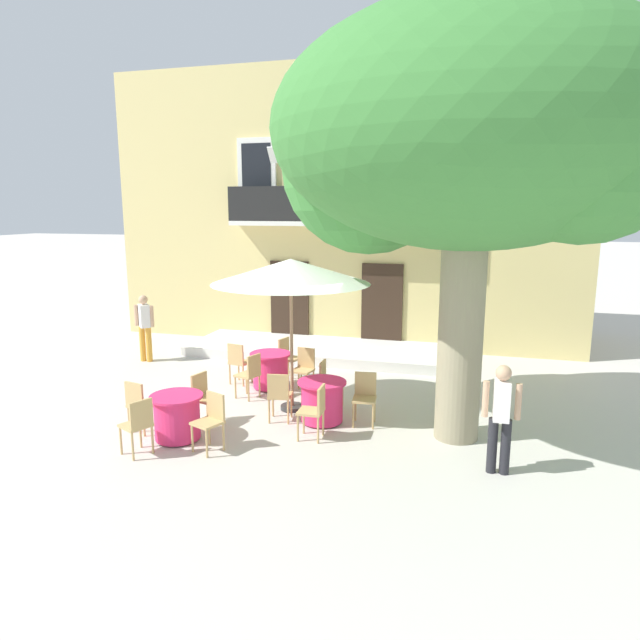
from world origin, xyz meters
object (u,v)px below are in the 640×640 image
at_px(cafe_chair_near_tree_1, 328,381).
at_px(cafe_chair_front_2, 138,423).
at_px(cafe_chair_middle_0, 238,360).
at_px(pedestrian_near_entrance, 501,413).
at_px(cafe_table_near_tree, 322,401).
at_px(cafe_table_front, 177,417).
at_px(cafe_chair_near_tree_3, 315,408).
at_px(cafe_umbrella, 291,272).
at_px(cafe_table_middle, 271,370).
at_px(cafe_chair_near_tree_0, 365,395).
at_px(cafe_chair_middle_2, 304,367).
at_px(cafe_chair_front_3, 211,418).
at_px(cafe_chair_near_tree_2, 279,393).
at_px(pedestrian_mid_plaza, 145,324).
at_px(cafe_chair_front_0, 204,395).
at_px(plane_tree, 464,139).
at_px(cafe_chair_middle_3, 288,355).
at_px(cafe_chair_front_1, 139,403).
at_px(cafe_chair_middle_1, 250,373).

xyz_separation_m(cafe_chair_near_tree_1, cafe_chair_front_2, (-2.24, -2.84, 0.00)).
bearing_deg(cafe_chair_middle_0, pedestrian_near_entrance, -28.29).
height_order(cafe_table_near_tree, cafe_table_front, same).
xyz_separation_m(cafe_chair_near_tree_3, cafe_umbrella, (-0.81, 1.22, 2.08)).
bearing_deg(cafe_table_middle, cafe_table_near_tree, -45.32).
height_order(cafe_table_near_tree, cafe_chair_near_tree_0, cafe_chair_near_tree_0).
bearing_deg(cafe_chair_middle_2, cafe_chair_front_3, -99.77).
xyz_separation_m(cafe_chair_near_tree_1, cafe_chair_middle_0, (-2.23, 0.89, 0.00)).
distance_m(cafe_chair_near_tree_0, cafe_chair_front_3, 2.73).
distance_m(cafe_chair_near_tree_2, cafe_chair_front_2, 2.48).
xyz_separation_m(cafe_chair_front_2, pedestrian_mid_plaza, (-2.96, 4.83, 0.41)).
bearing_deg(cafe_chair_front_3, cafe_chair_near_tree_3, 30.39).
xyz_separation_m(cafe_chair_near_tree_1, cafe_chair_front_0, (-1.88, -1.38, 0.00)).
xyz_separation_m(cafe_table_middle, cafe_table_front, (-0.51, -2.96, 0.00)).
bearing_deg(plane_tree, cafe_chair_middle_3, 147.74).
height_order(cafe_chair_middle_0, cafe_chair_middle_3, same).
bearing_deg(cafe_chair_near_tree_0, cafe_chair_middle_0, 154.03).
distance_m(plane_tree, cafe_chair_front_0, 6.01).
distance_m(cafe_chair_middle_2, cafe_table_front, 3.19).
bearing_deg(cafe_umbrella, cafe_chair_near_tree_1, 23.92).
xyz_separation_m(cafe_chair_middle_0, cafe_umbrella, (1.60, -1.17, 2.08)).
height_order(cafe_chair_front_0, cafe_chair_front_3, same).
height_order(cafe_chair_near_tree_3, pedestrian_mid_plaza, pedestrian_mid_plaza).
relative_size(cafe_chair_front_1, cafe_chair_front_3, 1.00).
height_order(cafe_table_near_tree, cafe_chair_front_0, cafe_chair_front_0).
height_order(cafe_chair_near_tree_3, cafe_chair_middle_1, same).
bearing_deg(cafe_chair_middle_0, cafe_chair_near_tree_0, -25.97).
xyz_separation_m(cafe_chair_front_0, pedestrian_mid_plaza, (-3.33, 3.38, 0.41)).
bearing_deg(cafe_chair_near_tree_3, cafe_chair_middle_0, 135.27).
relative_size(plane_tree, cafe_chair_middle_0, 7.41).
bearing_deg(cafe_table_middle, cafe_chair_middle_1, -101.68).
xyz_separation_m(cafe_chair_middle_2, cafe_chair_front_1, (-2.01, -2.84, 0.00)).
relative_size(cafe_chair_near_tree_3, cafe_chair_front_2, 1.00).
distance_m(cafe_chair_front_3, pedestrian_near_entrance, 4.35).
relative_size(cafe_chair_middle_0, cafe_chair_front_1, 1.00).
height_order(cafe_umbrella, pedestrian_mid_plaza, cafe_umbrella).
xyz_separation_m(cafe_chair_near_tree_0, cafe_chair_middle_1, (-2.46, 0.70, 0.00)).
bearing_deg(cafe_table_front, cafe_umbrella, 53.65).
relative_size(cafe_chair_near_tree_0, cafe_table_middle, 1.05).
distance_m(plane_tree, cafe_chair_middle_3, 6.07).
height_order(cafe_table_front, cafe_chair_front_1, cafe_chair_front_1).
xyz_separation_m(cafe_chair_middle_0, pedestrian_mid_plaza, (-2.97, 1.10, 0.41)).
bearing_deg(cafe_chair_middle_0, cafe_chair_front_1, -99.81).
height_order(cafe_table_front, pedestrian_near_entrance, pedestrian_near_entrance).
height_order(cafe_chair_near_tree_0, cafe_chair_near_tree_2, same).
height_order(cafe_chair_front_2, pedestrian_near_entrance, pedestrian_near_entrance).
height_order(plane_tree, cafe_chair_front_0, plane_tree).
bearing_deg(cafe_chair_front_3, cafe_chair_middle_3, 91.23).
distance_m(cafe_chair_near_tree_0, cafe_umbrella, 2.56).
height_order(cafe_chair_middle_2, cafe_umbrella, cafe_umbrella).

